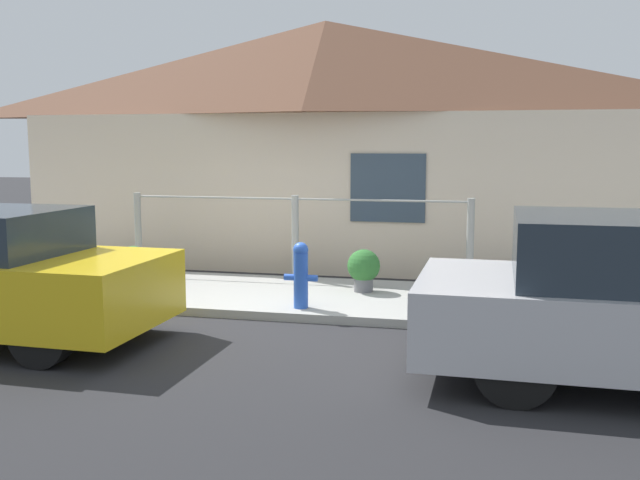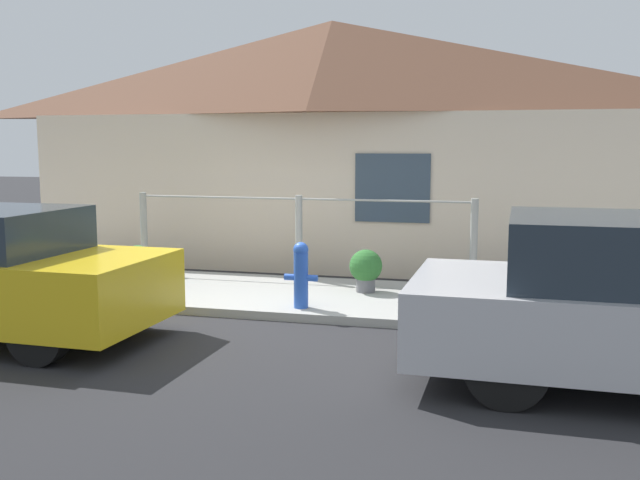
# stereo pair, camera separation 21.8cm
# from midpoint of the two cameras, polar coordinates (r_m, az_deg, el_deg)

# --- Properties ---
(ground_plane) EXTENTS (60.00, 60.00, 0.00)m
(ground_plane) POSITION_cam_midpoint_polar(r_m,az_deg,el_deg) (8.19, -6.49, -6.37)
(ground_plane) COLOR #262628
(sidewalk) EXTENTS (24.00, 2.19, 0.10)m
(sidewalk) POSITION_cam_midpoint_polar(r_m,az_deg,el_deg) (9.19, -4.20, -4.46)
(sidewalk) COLOR #9E9E99
(sidewalk) RESTS_ON ground_plane
(house) EXTENTS (9.88, 2.23, 3.94)m
(house) POSITION_cam_midpoint_polar(r_m,az_deg,el_deg) (11.72, -0.20, 12.84)
(house) COLOR beige
(house) RESTS_ON ground_plane
(fence) EXTENTS (4.90, 0.10, 1.17)m
(fence) POSITION_cam_midpoint_polar(r_m,az_deg,el_deg) (9.97, -2.63, 0.56)
(fence) COLOR #999993
(fence) RESTS_ON sidewalk
(fire_hydrant) EXTENTS (0.39, 0.17, 0.77)m
(fire_hydrant) POSITION_cam_midpoint_polar(r_m,az_deg,el_deg) (8.20, -2.31, -2.71)
(fire_hydrant) COLOR blue
(fire_hydrant) RESTS_ON sidewalk
(potted_plant_near_hydrant) EXTENTS (0.42, 0.42, 0.55)m
(potted_plant_near_hydrant) POSITION_cam_midpoint_polar(r_m,az_deg,el_deg) (9.13, 2.83, -2.25)
(potted_plant_near_hydrant) COLOR slate
(potted_plant_near_hydrant) RESTS_ON sidewalk
(potted_plant_by_fence) EXTENTS (0.34, 0.34, 0.48)m
(potted_plant_by_fence) POSITION_cam_midpoint_polar(r_m,az_deg,el_deg) (10.28, -15.30, -1.72)
(potted_plant_by_fence) COLOR #9E5638
(potted_plant_by_fence) RESTS_ON sidewalk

